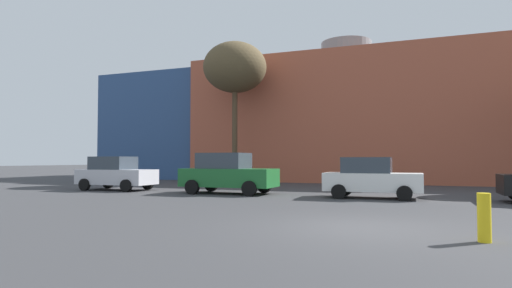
% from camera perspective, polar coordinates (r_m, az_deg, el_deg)
% --- Properties ---
extents(ground_plane, '(200.00, 200.00, 0.00)m').
position_cam_1_polar(ground_plane, '(10.03, 14.21, -10.99)').
color(ground_plane, '#38383A').
extents(building_backdrop, '(39.94, 12.72, 11.02)m').
position_cam_1_polar(building_backdrop, '(34.34, 12.29, 2.77)').
color(building_backdrop, '#B2563D').
rests_on(building_backdrop, ground_plane).
extents(parked_car_0, '(3.97, 1.95, 1.72)m').
position_cam_1_polar(parked_car_0, '(22.74, -18.57, -3.82)').
color(parked_car_0, silver).
rests_on(parked_car_0, ground_plane).
extents(parked_car_1, '(4.32, 2.12, 1.87)m').
position_cam_1_polar(parked_car_1, '(19.34, -3.89, -4.01)').
color(parked_car_1, '#1E662D').
rests_on(parked_car_1, ground_plane).
extents(parked_car_2, '(3.83, 1.88, 1.66)m').
position_cam_1_polar(parked_car_2, '(17.65, 15.41, -4.46)').
color(parked_car_2, white).
rests_on(parked_car_2, ground_plane).
extents(bare_tree_1, '(4.17, 4.17, 9.31)m').
position_cam_1_polar(bare_tree_1, '(27.97, -2.90, 10.27)').
color(bare_tree_1, brown).
rests_on(bare_tree_1, ground_plane).
extents(bollard_yellow_0, '(0.24, 0.24, 0.92)m').
position_cam_1_polar(bollard_yellow_0, '(9.06, 28.67, -8.80)').
color(bollard_yellow_0, yellow).
rests_on(bollard_yellow_0, ground_plane).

